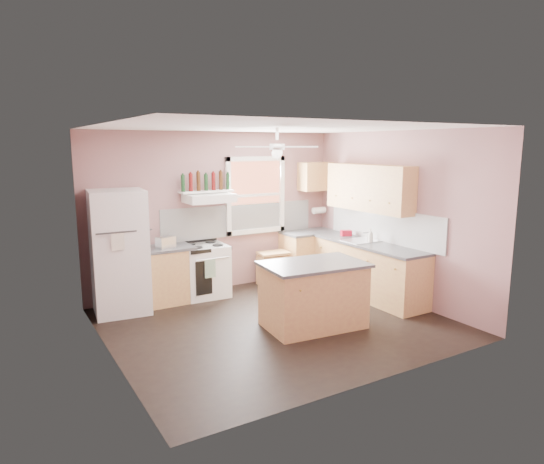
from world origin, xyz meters
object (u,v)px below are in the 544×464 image
refrigerator (119,252)px  toaster (166,242)px  island (313,296)px  stove (205,271)px  cart (274,270)px

refrigerator → toaster: (0.71, -0.01, 0.07)m
toaster → island: size_ratio=0.22×
refrigerator → island: bearing=-36.7°
refrigerator → stove: (1.38, 0.08, -0.49)m
toaster → stove: toaster is taller
stove → cart: bearing=2.5°
stove → toaster: bearing=-169.2°
cart → refrigerator: bearing=-172.8°
refrigerator → cart: size_ratio=3.43×
refrigerator → toaster: size_ratio=6.56×
toaster → cart: toaster is taller
cart → island: bearing=-100.1°
refrigerator → toaster: 0.71m
stove → island: bearing=-66.9°
stove → cart: size_ratio=1.60×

